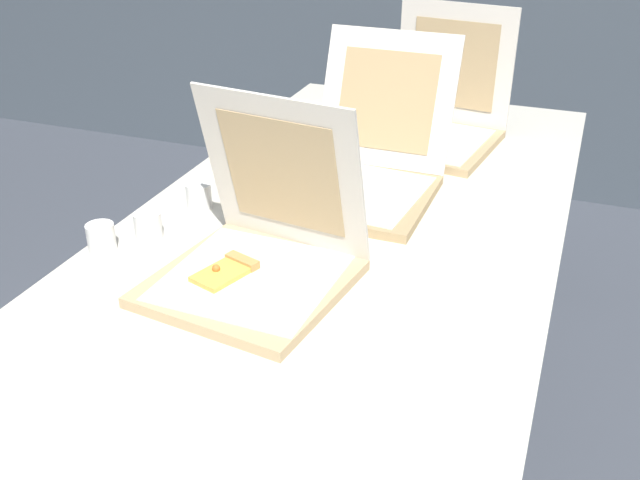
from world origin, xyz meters
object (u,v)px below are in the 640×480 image
object	(u,v)px
pizza_box_front	(257,258)
pizza_box_middle	(362,173)
cup_white_mid	(199,196)
cup_white_near_center	(148,226)
cup_white_far	(293,147)
pizza_box_back	(434,124)
table	(337,249)
cup_white_near_left	(101,237)

from	to	relation	value
pizza_box_front	pizza_box_middle	xyz separation A→B (m)	(0.06, 0.48, -0.00)
cup_white_mid	cup_white_near_center	world-z (taller)	same
cup_white_far	cup_white_near_center	distance (m)	0.56
cup_white_far	pizza_box_back	bearing A→B (deg)	37.28
table	pizza_box_middle	distance (m)	0.24
cup_white_mid	cup_white_near_center	distance (m)	0.18
pizza_box_back	cup_white_near_left	world-z (taller)	pizza_box_back
cup_white_near_center	cup_white_near_left	xyz separation A→B (m)	(-0.06, -0.08, 0.00)
cup_white_near_left	pizza_box_back	bearing A→B (deg)	60.09
cup_white_near_center	table	bearing A→B (deg)	25.27
pizza_box_middle	cup_white_far	size ratio (longest dim) A/B	8.03
cup_white_mid	cup_white_near_left	distance (m)	0.27
pizza_box_back	cup_white_near_left	distance (m)	1.02
pizza_box_front	cup_white_mid	xyz separation A→B (m)	(-0.27, 0.26, -0.02)
cup_white_near_center	cup_white_mid	bearing A→B (deg)	81.23
cup_white_near_center	pizza_box_front	bearing A→B (deg)	-15.35
cup_white_near_center	pizza_box_middle	bearing A→B (deg)	47.46
table	cup_white_near_left	xyz separation A→B (m)	(-0.44, -0.26, 0.08)
pizza_box_middle	pizza_box_back	xyz separation A→B (m)	(0.09, 0.41, 0.00)
table	pizza_box_front	xyz separation A→B (m)	(-0.07, -0.26, 0.10)
table	cup_white_near_left	size ratio (longest dim) A/B	35.45
pizza_box_front	pizza_box_middle	size ratio (longest dim) A/B	0.82
table	cup_white_near_center	distance (m)	0.42
pizza_box_front	cup_white_near_left	world-z (taller)	pizza_box_front
cup_white_mid	pizza_box_back	bearing A→B (deg)	56.21
cup_white_mid	cup_white_near_left	bearing A→B (deg)	-109.15
cup_white_near_left	cup_white_near_center	bearing A→B (deg)	52.73
pizza_box_front	pizza_box_middle	distance (m)	0.48
cup_white_far	cup_white_near_center	xyz separation A→B (m)	(-0.11, -0.55, 0.00)
pizza_box_front	pizza_box_back	distance (m)	0.90
pizza_box_middle	pizza_box_back	world-z (taller)	pizza_box_back
table	pizza_box_middle	world-z (taller)	pizza_box_middle
pizza_box_back	cup_white_mid	world-z (taller)	pizza_box_back
pizza_box_middle	cup_white_mid	xyz separation A→B (m)	(-0.33, -0.22, -0.02)
pizza_box_front	cup_white_near_center	world-z (taller)	pizza_box_front
cup_white_far	cup_white_mid	xyz separation A→B (m)	(-0.09, -0.37, 0.00)
pizza_box_back	cup_white_near_center	distance (m)	0.92
pizza_box_front	cup_white_near_left	bearing A→B (deg)	-172.18
cup_white_near_left	cup_white_mid	bearing A→B (deg)	70.85
table	pizza_box_middle	xyz separation A→B (m)	(-0.01, 0.22, 0.10)
pizza_box_back	cup_white_far	xyz separation A→B (m)	(-0.34, -0.26, -0.02)
cup_white_far	cup_white_near_left	world-z (taller)	same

